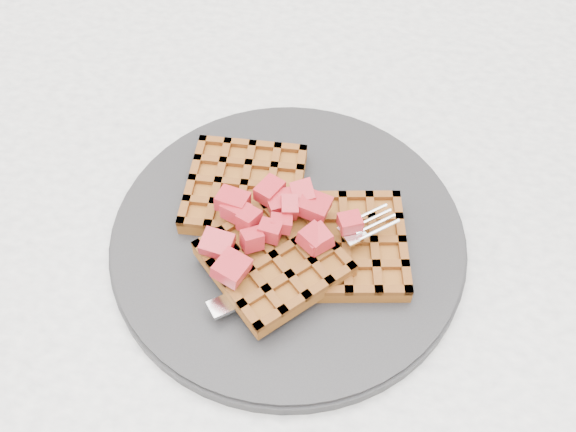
{
  "coord_description": "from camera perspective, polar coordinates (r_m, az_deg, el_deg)",
  "views": [
    {
      "loc": [
        -0.01,
        -0.31,
        1.22
      ],
      "look_at": [
        -0.06,
        -0.0,
        0.79
      ],
      "focal_mm": 40.0,
      "sensor_mm": 36.0,
      "label": 1
    }
  ],
  "objects": [
    {
      "name": "plate",
      "position": [
        0.56,
        0.0,
        -1.91
      ],
      "size": [
        0.31,
        0.31,
        0.02
      ],
      "primitive_type": "cylinder",
      "color": "black",
      "rests_on": "table"
    },
    {
      "name": "waffles",
      "position": [
        0.54,
        -0.05,
        -1.11
      ],
      "size": [
        0.21,
        0.2,
        0.03
      ],
      "color": "brown",
      "rests_on": "plate"
    },
    {
      "name": "fork",
      "position": [
        0.53,
        2.64,
        -4.1
      ],
      "size": [
        0.16,
        0.13,
        0.02
      ],
      "primitive_type": null,
      "rotation": [
        0.0,
        0.0,
        -0.89
      ],
      "color": "silver",
      "rests_on": "plate"
    },
    {
      "name": "table",
      "position": [
        0.67,
        5.63,
        -8.24
      ],
      "size": [
        1.2,
        0.8,
        0.75
      ],
      "color": "silver",
      "rests_on": "ground"
    },
    {
      "name": "strawberry_pile",
      "position": [
        0.52,
        -0.0,
        0.9
      ],
      "size": [
        0.15,
        0.15,
        0.02
      ],
      "primitive_type": null,
      "color": "maroon",
      "rests_on": "waffles"
    }
  ]
}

